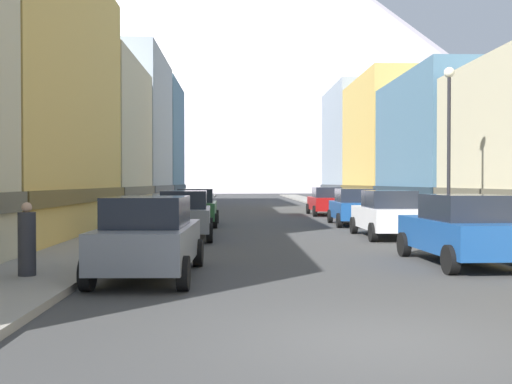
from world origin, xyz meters
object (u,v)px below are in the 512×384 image
(car_right_3, at_px, (326,201))
(potted_plant_0, at_px, (125,212))
(car_left_1, at_px, (185,214))
(car_right_0, at_px, (461,229))
(car_left_2, at_px, (196,207))
(streetlamp_right, at_px, (449,127))
(pedestrian_0, at_px, (27,242))
(car_left_0, at_px, (149,237))
(car_right_2, at_px, (354,207))
(car_right_1, at_px, (387,214))

(car_right_3, relative_size, potted_plant_0, 4.41)
(car_left_1, relative_size, car_right_0, 1.00)
(car_left_2, relative_size, car_right_3, 1.00)
(streetlamp_right, bearing_deg, car_left_2, 137.46)
(car_right_0, height_order, pedestrian_0, car_right_0)
(car_left_0, relative_size, car_left_2, 1.00)
(car_right_2, height_order, potted_plant_0, car_right_2)
(car_right_3, distance_m, potted_plant_0, 14.71)
(pedestrian_0, bearing_deg, car_left_0, 12.94)
(car_right_1, bearing_deg, car_left_1, -178.45)
(car_right_2, relative_size, potted_plant_0, 4.46)
(car_right_2, distance_m, streetlamp_right, 9.16)
(car_right_3, height_order, potted_plant_0, car_right_3)
(car_left_1, relative_size, pedestrian_0, 2.93)
(car_right_0, relative_size, car_right_1, 1.01)
(potted_plant_0, xyz_separation_m, streetlamp_right, (12.35, -7.27, 3.27))
(car_left_2, relative_size, car_right_1, 1.00)
(car_left_1, height_order, car_right_2, same)
(car_right_0, distance_m, streetlamp_right, 6.17)
(car_right_1, height_order, pedestrian_0, car_right_1)
(car_left_2, xyz_separation_m, car_right_1, (7.60, -6.24, 0.00))
(car_left_2, distance_m, car_right_3, 11.67)
(car_left_0, bearing_deg, streetlamp_right, 37.05)
(car_right_1, distance_m, car_right_3, 15.10)
(car_right_0, bearing_deg, potted_plant_0, 131.08)
(car_right_0, bearing_deg, car_right_3, 90.00)
(car_right_3, bearing_deg, pedestrian_0, -112.12)
(car_left_2, distance_m, streetlamp_right, 12.80)
(car_right_1, relative_size, potted_plant_0, 4.41)
(car_left_1, height_order, car_right_1, same)
(car_left_0, xyz_separation_m, potted_plant_0, (-3.20, 14.18, -0.19))
(car_right_1, relative_size, pedestrian_0, 2.89)
(car_left_1, bearing_deg, car_right_1, 1.55)
(car_left_0, bearing_deg, potted_plant_0, 102.71)
(car_right_3, height_order, pedestrian_0, car_right_3)
(car_right_0, bearing_deg, car_right_2, 90.02)
(car_left_0, relative_size, car_right_2, 1.00)
(pedestrian_0, xyz_separation_m, streetlamp_right, (11.60, 7.47, 3.14))
(car_right_1, height_order, potted_plant_0, car_right_1)
(car_right_0, distance_m, pedestrian_0, 10.32)
(car_right_0, height_order, potted_plant_0, car_right_0)
(car_right_2, bearing_deg, pedestrian_0, -122.21)
(car_right_0, distance_m, car_right_3, 22.37)
(pedestrian_0, bearing_deg, streetlamp_right, 32.78)
(car_right_2, bearing_deg, car_right_3, 89.99)
(car_left_1, distance_m, potted_plant_0, 6.22)
(car_right_1, height_order, car_right_2, same)
(car_left_0, xyz_separation_m, pedestrian_0, (-2.45, -0.56, -0.05))
(car_left_0, relative_size, pedestrian_0, 2.91)
(car_left_0, distance_m, car_left_2, 15.30)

